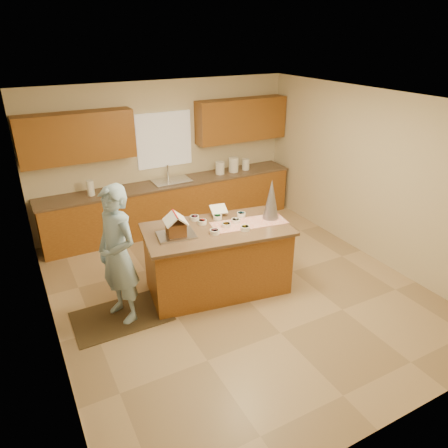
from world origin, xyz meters
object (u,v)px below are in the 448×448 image
Objects in this scene: island_base at (217,260)px; gingerbread_house at (176,226)px; boy at (118,255)px; tinsel_tree at (271,199)px.

island_base is 0.89m from gingerbread_house.
island_base is at bearing 69.92° from boy.
gingerbread_house is at bearing -174.81° from island_base.
island_base is 1.47m from boy.
boy is 5.36× the size of gingerbread_house.
island_base is 1.05× the size of boy.
tinsel_tree is 0.32× the size of boy.
tinsel_tree is at bearing -4.54° from gingerbread_house.
tinsel_tree reaches higher than gingerbread_house.
boy is at bearing 178.20° from tinsel_tree.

